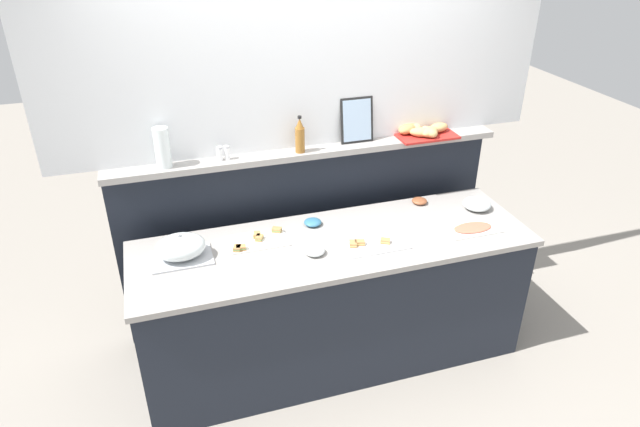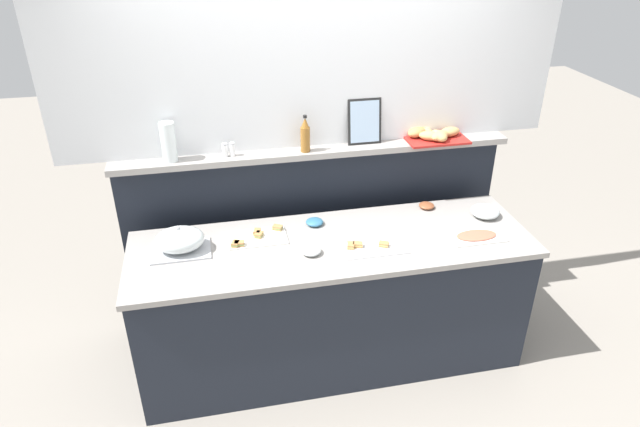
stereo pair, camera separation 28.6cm
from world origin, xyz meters
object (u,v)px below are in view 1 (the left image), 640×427
condiment_bowl_red (313,222)px  vinegar_bottle_amber (300,136)px  framed_picture (357,120)px  water_carafe (162,148)px  glass_bowl_large (315,251)px  pepper_shaker (227,153)px  salt_shaker (220,154)px  sandwich_platter_rear (374,245)px  condiment_bowl_teal (419,201)px  glass_bowl_medium (477,204)px  sandwich_platter_side (257,241)px  cold_cuts_platter (473,228)px  serving_cloche (181,248)px  bread_basket (422,131)px

condiment_bowl_red → vinegar_bottle_amber: bearing=92.8°
framed_picture → water_carafe: framed_picture is taller
glass_bowl_large → pepper_shaker: 0.81m
framed_picture → water_carafe: 1.22m
salt_shaker → vinegar_bottle_amber: bearing=-2.4°
sandwich_platter_rear → condiment_bowl_teal: (0.50, 0.41, 0.01)m
glass_bowl_medium → condiment_bowl_teal: size_ratio=1.80×
glass_bowl_large → sandwich_platter_side: bearing=141.8°
cold_cuts_platter → salt_shaker: size_ratio=3.85×
sandwich_platter_rear → serving_cloche: (-1.10, 0.20, 0.06)m
sandwich_platter_side → sandwich_platter_rear: 0.70m
condiment_bowl_teal → condiment_bowl_red: 0.77m
glass_bowl_large → bread_basket: bread_basket is taller
glass_bowl_large → water_carafe: size_ratio=0.48×
cold_cuts_platter → bread_basket: bearing=98.2°
bread_basket → sandwich_platter_rear: bearing=-133.3°
glass_bowl_large → water_carafe: water_carafe is taller
sandwich_platter_side → condiment_bowl_red: bearing=14.2°
serving_cloche → pepper_shaker: pepper_shaker is taller
condiment_bowl_red → condiment_bowl_teal: bearing=4.7°
pepper_shaker → framed_picture: (0.85, 0.04, 0.10)m
glass_bowl_large → water_carafe: 1.07m
glass_bowl_large → condiment_bowl_teal: glass_bowl_large is taller
cold_cuts_platter → pepper_shaker: 1.58m
salt_shaker → bread_basket: size_ratio=0.22×
cold_cuts_platter → glass_bowl_medium: (0.17, 0.23, 0.02)m
glass_bowl_medium → bread_basket: bearing=124.5°
cold_cuts_platter → condiment_bowl_teal: 0.45m
glass_bowl_large → bread_basket: (0.93, 0.58, 0.42)m
glass_bowl_medium → water_carafe: 2.03m
vinegar_bottle_amber → bread_basket: vinegar_bottle_amber is taller
condiment_bowl_teal → salt_shaker: (-1.28, 0.18, 0.43)m
water_carafe → pepper_shaker: bearing=0.0°
serving_cloche → water_carafe: 0.60m
condiment_bowl_teal → salt_shaker: size_ratio=1.17×
condiment_bowl_teal → water_carafe: (-1.61, 0.18, 0.51)m
sandwich_platter_side → bread_basket: bearing=15.9°
condiment_bowl_teal → bread_basket: (0.07, 0.19, 0.43)m
salt_shaker → water_carafe: (-0.33, 0.00, 0.08)m
sandwich_platter_side → vinegar_bottle_amber: size_ratio=1.50×
sandwich_platter_rear → serving_cloche: size_ratio=1.10×
salt_shaker → pepper_shaker: bearing=0.0°
condiment_bowl_red → salt_shaker: 0.71m
sandwich_platter_side → framed_picture: bearing=26.6°
sandwich_platter_rear → water_carafe: size_ratio=1.54×
condiment_bowl_red → framed_picture: (0.39, 0.29, 0.53)m
glass_bowl_large → condiment_bowl_red: glass_bowl_large is taller
sandwich_platter_rear → bread_basket: 0.93m
condiment_bowl_teal → framed_picture: (-0.38, 0.22, 0.53)m
sandwich_platter_rear → serving_cloche: 1.12m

